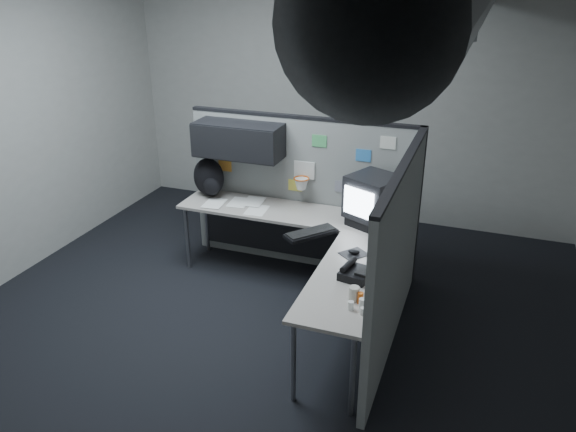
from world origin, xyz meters
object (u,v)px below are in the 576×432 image
at_px(keyboard, 311,233).
at_px(backpack, 209,178).
at_px(monitor, 373,200).
at_px(phone, 356,273).
at_px(desk, 305,237).

distance_m(keyboard, backpack, 1.44).
bearing_deg(monitor, phone, -104.69).
bearing_deg(desk, keyboard, -56.09).
relative_size(keyboard, phone, 1.75).
bearing_deg(keyboard, backpack, 151.97).
relative_size(desk, backpack, 5.57).
height_order(keyboard, phone, phone).
xyz_separation_m(desk, keyboard, (0.12, -0.18, 0.14)).
bearing_deg(phone, backpack, 169.74).
height_order(desk, backpack, backpack).
xyz_separation_m(phone, backpack, (-1.89, 1.17, 0.16)).
xyz_separation_m(desk, phone, (0.69, -0.79, 0.16)).
bearing_deg(phone, desk, 152.51).
height_order(monitor, keyboard, monitor).
xyz_separation_m(desk, backpack, (-1.20, 0.38, 0.32)).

